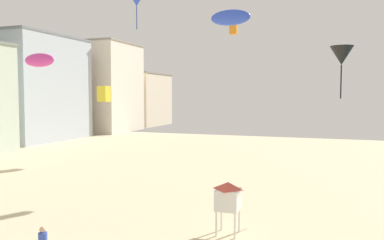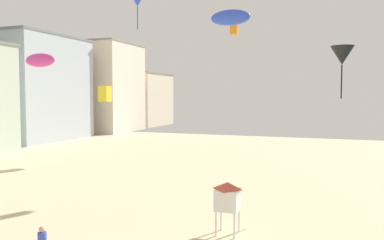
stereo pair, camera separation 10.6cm
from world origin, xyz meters
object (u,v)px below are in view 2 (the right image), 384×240
Objects in this scene: kite_yellow_box at (105,94)px; kite_black_delta at (342,56)px; lifeguard_stand at (228,197)px; kite_blue_delta at (137,0)px; kite_orange_box at (234,29)px; kite_blue_parafoil at (230,18)px; kite_magenta_parafoil at (40,60)px.

kite_black_delta reaches higher than kite_yellow_box.
kite_yellow_box is at bearing 161.24° from kite_black_delta.
kite_blue_delta reaches higher than lifeguard_stand.
kite_blue_parafoil is at bearing -76.94° from kite_orange_box.
kite_yellow_box is at bearing 165.28° from kite_blue_delta.
kite_black_delta is at bearing -33.19° from kite_orange_box.
kite_yellow_box is 1.69× the size of kite_orange_box.
kite_yellow_box is at bearing 97.44° from kite_magenta_parafoil.
kite_black_delta is at bearing 52.47° from kite_blue_parafoil.
kite_magenta_parafoil is (-15.91, 3.98, -1.42)m from kite_blue_parafoil.
kite_yellow_box is 24.42m from kite_black_delta.
kite_blue_parafoil is 2.20× the size of kite_orange_box.
kite_orange_box is 0.28× the size of kite_black_delta.
kite_blue_delta is (-13.35, 16.27, 14.03)m from lifeguard_stand.
kite_blue_parafoil is at bearing -14.05° from kite_magenta_parafoil.
kite_orange_box reaches higher than kite_black_delta.
kite_blue_parafoil is at bearing -41.12° from kite_yellow_box.
kite_yellow_box reaches higher than lifeguard_stand.
kite_magenta_parafoil reaches higher than kite_yellow_box.
kite_blue_parafoil is 1.31× the size of kite_yellow_box.
lifeguard_stand is 0.95× the size of kite_magenta_parafoil.
kite_orange_box is (-3.02, 13.01, 1.64)m from kite_blue_parafoil.
lifeguard_stand is 19.13m from kite_magenta_parafoil.
kite_black_delta is (5.64, 7.35, -1.49)m from kite_blue_parafoil.
kite_blue_parafoil is 9.38m from kite_black_delta.
lifeguard_stand is at bearing -117.97° from kite_black_delta.
kite_blue_delta is at bearing 160.28° from kite_black_delta.
lifeguard_stand is 1.57× the size of kite_yellow_box.
kite_blue_parafoil reaches higher than lifeguard_stand.
kite_orange_box is at bearing 35.02° from kite_magenta_parafoil.
kite_yellow_box is 11.55m from kite_magenta_parafoil.
kite_magenta_parafoil is 21.81m from kite_black_delta.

